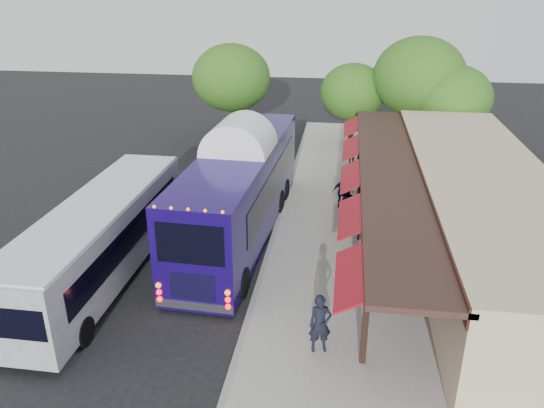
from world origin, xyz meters
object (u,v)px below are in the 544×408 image
at_px(city_bus, 101,237).
at_px(ped_c, 343,192).
at_px(coach_bus, 240,187).
at_px(ped_a, 320,324).
at_px(sign_board, 395,282).
at_px(ped_b, 346,203).
at_px(ped_d, 352,151).

height_order(city_bus, ped_c, city_bus).
relative_size(coach_bus, city_bus, 1.16).
relative_size(coach_bus, ped_a, 7.01).
xyz_separation_m(coach_bus, sign_board, (6.38, -4.65, -1.42)).
height_order(ped_a, sign_board, ped_a).
bearing_deg(ped_b, city_bus, 30.73).
distance_m(coach_bus, city_bus, 6.26).
height_order(ped_b, ped_c, ped_c).
relative_size(ped_b, ped_d, 0.94).
distance_m(coach_bus, sign_board, 8.02).
height_order(ped_a, ped_b, ped_a).
relative_size(ped_c, ped_d, 0.95).
relative_size(city_bus, ped_d, 6.43).
bearing_deg(ped_a, ped_d, 72.48).
xyz_separation_m(coach_bus, ped_c, (4.41, 3.21, -1.27)).
relative_size(ped_a, ped_d, 1.06).
relative_size(ped_b, sign_board, 1.65).
relative_size(ped_a, ped_b, 1.13).
bearing_deg(sign_board, coach_bus, 120.21).
bearing_deg(sign_board, city_bus, 154.80).
bearing_deg(ped_a, ped_c, 73.00).
height_order(ped_a, ped_d, ped_a).
bearing_deg(ped_d, coach_bus, 62.02).
relative_size(coach_bus, ped_d, 7.45).
xyz_separation_m(city_bus, ped_a, (8.39, -3.45, -0.60)).
distance_m(city_bus, ped_c, 11.68).
distance_m(city_bus, ped_d, 16.91).
bearing_deg(sign_board, ped_a, -151.30).
distance_m(ped_a, ped_d, 17.58).
distance_m(ped_c, ped_d, 6.54).
height_order(city_bus, ped_b, city_bus).
bearing_deg(ped_d, ped_c, 84.67).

